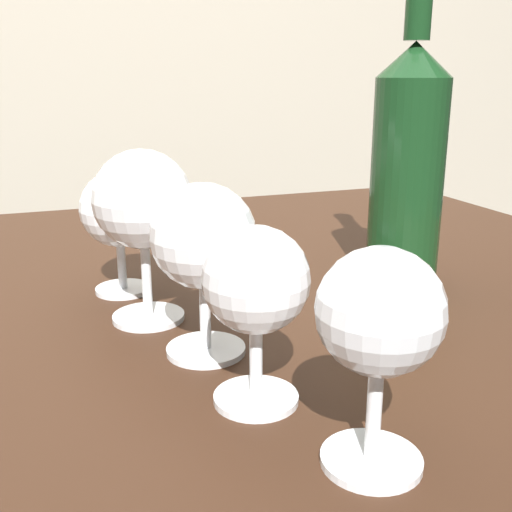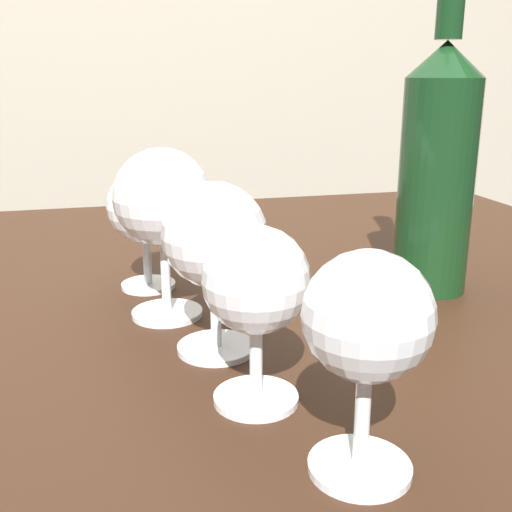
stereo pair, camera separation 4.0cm
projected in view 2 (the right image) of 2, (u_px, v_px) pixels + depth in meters
name	position (u px, v px, depth m)	size (l,w,h in m)	color
dining_table	(141.00, 373.00, 0.68)	(1.32, 0.91, 0.77)	#382114
wine_glass_rose	(367.00, 323.00, 0.33)	(0.07, 0.07, 0.13)	white
wine_glass_port	(256.00, 287.00, 0.41)	(0.07, 0.07, 0.13)	white
wine_glass_white	(214.00, 238.00, 0.49)	(0.08, 0.08, 0.14)	white
wine_glass_empty	(162.00, 201.00, 0.56)	(0.09, 0.09, 0.16)	white
wine_glass_merlot	(145.00, 209.00, 0.64)	(0.08, 0.08, 0.13)	white
wine_bottle	(438.00, 165.00, 0.62)	(0.08, 0.08, 0.34)	#143819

